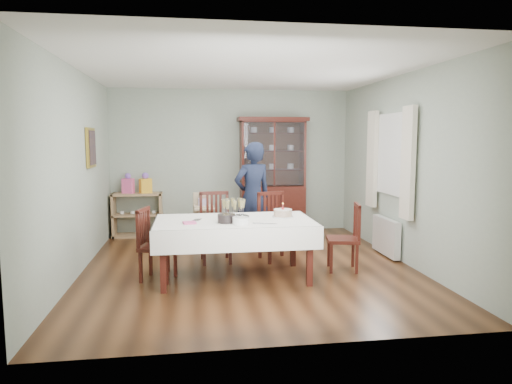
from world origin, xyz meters
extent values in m
plane|color=#593319|center=(0.00, 0.00, 0.00)|extent=(5.00, 5.00, 0.00)
plane|color=#9EAA99|center=(0.00, 2.50, 1.35)|extent=(4.50, 0.00, 4.50)
plane|color=#9EAA99|center=(-2.25, 0.00, 1.35)|extent=(0.00, 5.00, 5.00)
plane|color=#9EAA99|center=(2.25, 0.00, 1.35)|extent=(0.00, 5.00, 5.00)
plane|color=white|center=(0.00, 0.00, 2.70)|extent=(5.00, 5.00, 0.00)
cube|color=#441711|center=(-0.24, -0.50, 0.72)|extent=(1.90, 1.05, 0.06)
cube|color=white|center=(-0.24, -0.50, 0.76)|extent=(2.00, 1.15, 0.01)
cube|color=#441711|center=(0.75, 2.26, 0.45)|extent=(1.20, 0.45, 0.90)
cube|color=white|center=(0.75, 2.07, 1.50)|extent=(1.12, 0.01, 1.16)
cube|color=#441711|center=(0.75, 2.26, 2.14)|extent=(1.30, 0.48, 0.07)
cube|color=tan|center=(-1.75, 2.28, 0.02)|extent=(0.90, 0.38, 0.04)
cube|color=tan|center=(-1.75, 2.28, 0.40)|extent=(0.90, 0.38, 0.03)
cube|color=tan|center=(-1.75, 2.28, 0.78)|extent=(0.90, 0.38, 0.04)
cube|color=tan|center=(-2.17, 2.28, 0.40)|extent=(0.04, 0.38, 0.80)
cube|color=tan|center=(-1.33, 2.28, 0.40)|extent=(0.04, 0.38, 0.80)
cube|color=gold|center=(-2.22, 0.80, 1.65)|extent=(0.04, 0.48, 0.58)
cube|color=white|center=(2.22, 0.30, 1.55)|extent=(0.04, 1.02, 1.22)
cube|color=silver|center=(2.16, -0.32, 1.45)|extent=(0.07, 0.30, 1.55)
cube|color=silver|center=(2.16, 0.92, 1.45)|extent=(0.07, 0.30, 1.55)
cube|color=white|center=(2.16, 0.30, 0.30)|extent=(0.10, 0.80, 0.55)
cube|color=#441711|center=(-0.43, 0.32, 0.46)|extent=(0.47, 0.47, 0.05)
cube|color=#441711|center=(-0.44, 0.53, 0.74)|extent=(0.43, 0.06, 0.53)
cube|color=#441711|center=(0.45, 0.29, 0.45)|extent=(0.54, 0.54, 0.05)
cube|color=#441711|center=(0.40, 0.49, 0.73)|extent=(0.42, 0.14, 0.52)
cube|color=#441711|center=(-1.20, -0.43, 0.42)|extent=(0.51, 0.51, 0.05)
cube|color=#441711|center=(-1.38, -0.38, 0.67)|extent=(0.15, 0.38, 0.48)
cube|color=#441711|center=(1.25, -0.35, 0.42)|extent=(0.48, 0.48, 0.05)
cube|color=#441711|center=(1.43, -0.39, 0.67)|extent=(0.11, 0.39, 0.48)
imported|color=black|center=(0.19, 0.90, 0.87)|extent=(0.74, 0.61, 1.73)
cube|color=tan|center=(-0.58, 1.16, 0.60)|extent=(0.33, 0.29, 0.22)
cube|color=tan|center=(-0.58, 1.16, 0.78)|extent=(0.31, 0.08, 0.25)
cube|color=tan|center=(-0.58, 1.16, 0.67)|extent=(0.34, 0.17, 0.03)
cube|color=#C2AACF|center=(-0.58, 1.16, 0.75)|extent=(0.17, 0.14, 0.16)
sphere|color=beige|center=(-0.58, 1.16, 0.87)|extent=(0.14, 0.14, 0.14)
cylinder|color=silver|center=(-0.24, -0.36, 0.77)|extent=(0.40, 0.40, 0.01)
torus|color=silver|center=(-0.24, -0.36, 0.78)|extent=(0.41, 0.41, 0.02)
cylinder|color=white|center=(0.40, -0.40, 0.77)|extent=(0.28, 0.28, 0.02)
cylinder|color=brown|center=(0.40, -0.40, 0.82)|extent=(0.24, 0.24, 0.09)
cylinder|color=silver|center=(0.40, -0.40, 0.86)|extent=(0.24, 0.24, 0.01)
cylinder|color=#F24C4C|center=(0.40, -0.40, 0.90)|extent=(0.01, 0.01, 0.07)
sphere|color=yellow|center=(0.40, -0.40, 0.94)|extent=(0.02, 0.02, 0.02)
cylinder|color=black|center=(-0.36, -0.68, 0.81)|extent=(0.23, 0.23, 0.10)
cylinder|color=white|center=(-0.20, -0.82, 0.80)|extent=(0.26, 0.26, 0.09)
cube|color=#E65593|center=(-0.81, -0.69, 0.77)|extent=(0.17, 0.17, 0.02)
cube|color=silver|center=(0.09, -0.85, 0.77)|extent=(0.29, 0.12, 0.01)
cube|color=#E65593|center=(-1.90, 2.26, 0.93)|extent=(0.22, 0.18, 0.27)
sphere|color=#E533B2|center=(-1.90, 2.26, 1.11)|extent=(0.11, 0.11, 0.11)
cube|color=gold|center=(-1.59, 2.26, 0.93)|extent=(0.24, 0.21, 0.26)
sphere|color=#E533B2|center=(-1.59, 2.26, 1.11)|extent=(0.12, 0.12, 0.12)
camera|label=1|loc=(-0.79, -6.18, 1.78)|focal=32.00mm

